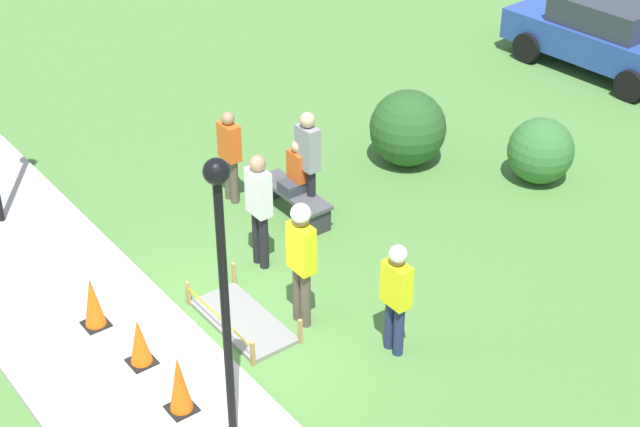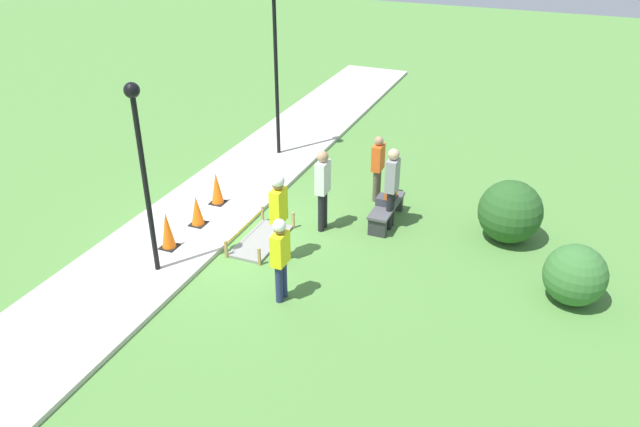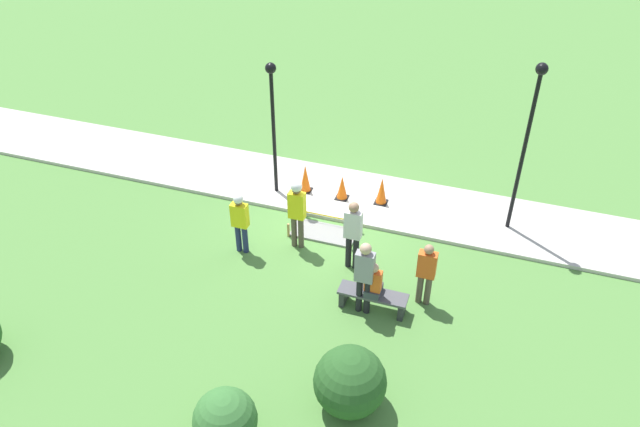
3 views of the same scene
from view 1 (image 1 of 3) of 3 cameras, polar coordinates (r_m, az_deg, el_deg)
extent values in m
plane|color=#51843D|center=(13.44, -6.54, -7.36)|extent=(60.00, 60.00, 0.00)
cube|color=#BCB7AD|center=(13.00, -11.29, -9.19)|extent=(28.00, 2.49, 0.10)
cube|color=gray|center=(13.68, -4.49, -6.27)|extent=(1.64, 0.76, 0.06)
cube|color=tan|center=(14.00, -7.67, -4.62)|extent=(0.05, 0.05, 0.39)
cube|color=tan|center=(12.88, -3.94, -8.15)|extent=(0.05, 0.05, 0.39)
cube|color=tan|center=(14.30, -5.03, -3.55)|extent=(0.05, 0.05, 0.39)
cube|color=tan|center=(13.20, -1.16, -6.88)|extent=(0.05, 0.05, 0.39)
cube|color=yellow|center=(13.36, -5.91, -5.99)|extent=(1.64, 0.00, 0.04)
cube|color=black|center=(13.80, -12.89, -6.29)|extent=(0.34, 0.34, 0.02)
cone|color=orange|center=(13.57, -13.09, -4.99)|extent=(0.29, 0.29, 0.76)
cube|color=black|center=(13.06, -10.32, -8.47)|extent=(0.34, 0.34, 0.02)
cone|color=orange|center=(12.84, -10.47, -7.29)|extent=(0.29, 0.29, 0.67)
cube|color=black|center=(12.33, -8.04, -11.16)|extent=(0.34, 0.34, 0.02)
cone|color=orange|center=(12.05, -8.19, -9.74)|extent=(0.29, 0.29, 0.80)
cube|color=#2D2D33|center=(16.32, -2.86, 1.50)|extent=(0.12, 0.40, 0.40)
cube|color=#2D2D33|center=(15.41, -0.07, -0.50)|extent=(0.12, 0.40, 0.40)
cube|color=#4C4C51|center=(15.74, -1.51, 1.24)|extent=(1.52, 0.44, 0.06)
cube|color=#383D47|center=(15.68, -1.52, 1.62)|extent=(0.34, 0.44, 0.18)
cube|color=#E55B1E|center=(15.55, -1.30, 2.79)|extent=(0.36, 0.20, 0.50)
sphere|color=tan|center=(15.38, -1.32, 3.94)|extent=(0.21, 0.21, 0.21)
cylinder|color=brown|center=(13.47, -1.29, -4.63)|extent=(0.14, 0.14, 0.89)
cylinder|color=brown|center=(13.36, -0.84, -5.00)|extent=(0.14, 0.14, 0.89)
cube|color=yellow|center=(12.95, -1.10, -2.01)|extent=(0.40, 0.22, 0.70)
sphere|color=brown|center=(12.70, -1.12, -0.25)|extent=(0.24, 0.24, 0.24)
sphere|color=white|center=(12.66, -1.13, 0.00)|extent=(0.28, 0.28, 0.28)
cylinder|color=navy|center=(13.05, 4.09, -6.40)|extent=(0.14, 0.14, 0.78)
cylinder|color=navy|center=(12.95, 4.61, -6.80)|extent=(0.14, 0.14, 0.78)
cube|color=yellow|center=(12.58, 4.47, -4.13)|extent=(0.40, 0.22, 0.61)
sphere|color=brown|center=(12.34, 4.55, -2.59)|extent=(0.21, 0.21, 0.21)
sphere|color=white|center=(12.31, 4.56, -2.36)|extent=(0.24, 0.24, 0.24)
cylinder|color=brown|center=(16.30, -5.36, 2.12)|extent=(0.14, 0.14, 0.79)
cylinder|color=brown|center=(16.16, -5.01, 1.87)|extent=(0.14, 0.14, 0.79)
cube|color=#E55B1E|center=(15.89, -5.31, 4.19)|extent=(0.40, 0.22, 0.62)
sphere|color=#A37A5B|center=(15.70, -5.38, 5.54)|extent=(0.21, 0.21, 0.21)
cylinder|color=black|center=(14.63, -3.69, -1.33)|extent=(0.14, 0.14, 0.90)
cylinder|color=black|center=(14.51, -3.29, -1.65)|extent=(0.14, 0.14, 0.90)
cube|color=silver|center=(14.14, -3.59, 1.24)|extent=(0.40, 0.22, 0.71)
sphere|color=#A37A5B|center=(13.90, -3.66, 2.94)|extent=(0.24, 0.24, 0.24)
cylinder|color=black|center=(15.73, -0.90, 1.35)|extent=(0.14, 0.14, 0.91)
cylinder|color=black|center=(15.61, -0.51, 1.08)|extent=(0.14, 0.14, 0.91)
cube|color=gray|center=(15.27, -0.72, 3.84)|extent=(0.40, 0.22, 0.72)
sphere|color=tan|center=(15.04, -0.73, 5.47)|extent=(0.25, 0.25, 0.25)
cylinder|color=black|center=(10.77, -5.50, -6.16)|extent=(0.10, 0.10, 3.51)
sphere|color=black|center=(9.73, -6.05, 2.45)|extent=(0.28, 0.28, 0.28)
cylinder|color=black|center=(24.23, 17.00, 10.98)|extent=(0.66, 0.28, 0.65)
cylinder|color=black|center=(22.89, 14.50, 10.14)|extent=(0.66, 0.28, 0.65)
cube|color=#28479E|center=(21.78, 16.29, 9.69)|extent=(4.29, 2.11, 0.67)
cube|color=#2D333D|center=(21.56, 16.54, 11.20)|extent=(2.19, 1.75, 0.57)
cylinder|color=black|center=(20.56, 17.62, 7.12)|extent=(0.67, 0.28, 0.65)
cylinder|color=black|center=(23.27, 14.85, 10.45)|extent=(0.67, 0.28, 0.65)
cylinder|color=black|center=(21.87, 12.00, 9.44)|extent=(0.67, 0.28, 0.65)
sphere|color=#387033|center=(17.08, 12.72, 3.58)|extent=(1.14, 1.14, 1.14)
sphere|color=#285623|center=(17.24, 5.13, 4.97)|extent=(1.35, 1.35, 1.35)
camera|label=2|loc=(11.27, 58.20, 8.95)|focal=35.00mm
camera|label=3|loc=(21.99, 19.68, 33.97)|focal=35.00mm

